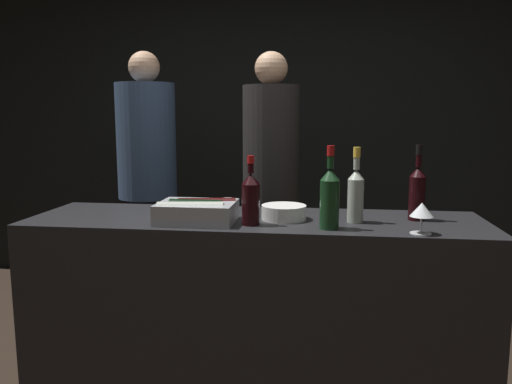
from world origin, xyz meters
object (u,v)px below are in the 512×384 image
red_wine_bottle_tall (252,197)px  candle_votive (228,203)px  wine_glass (422,211)px  person_in_hoodie (271,178)px  bowl_white (284,212)px  red_wine_bottle_burgundy (330,196)px  person_blond_tee (148,173)px  rose_wine_bottle (356,193)px  ice_bin_with_bottles (197,211)px  red_wine_bottle_black_foil (417,191)px

red_wine_bottle_tall → candle_votive: bearing=115.0°
wine_glass → candle_votive: (-0.89, 0.47, -0.07)m
wine_glass → person_in_hoodie: bearing=122.5°
bowl_white → wine_glass: 0.62m
wine_glass → red_wine_bottle_burgundy: (-0.37, 0.05, 0.05)m
bowl_white → candle_votive: bearing=141.0°
bowl_white → person_blond_tee: 1.45m
red_wine_bottle_burgundy → person_in_hoodie: (-0.36, 1.10, -0.06)m
rose_wine_bottle → candle_votive: bearing=156.7°
rose_wine_bottle → person_in_hoodie: size_ratio=0.19×
bowl_white → rose_wine_bottle: size_ratio=0.61×
ice_bin_with_bottles → red_wine_bottle_black_foil: size_ratio=0.99×
person_blond_tee → rose_wine_bottle: bearing=158.5°
red_wine_bottle_tall → rose_wine_bottle: bearing=14.3°
red_wine_bottle_burgundy → person_in_hoodie: bearing=108.2°
ice_bin_with_bottles → red_wine_bottle_burgundy: 0.60m
bowl_white → red_wine_bottle_black_foil: size_ratio=0.60×
red_wine_bottle_tall → bowl_white: bearing=46.3°
red_wine_bottle_burgundy → red_wine_bottle_tall: red_wine_bottle_burgundy is taller
red_wine_bottle_burgundy → candle_votive: bearing=140.8°
bowl_white → red_wine_bottle_burgundy: bearing=-39.5°
person_in_hoodie → person_blond_tee: 0.87m
red_wine_bottle_burgundy → red_wine_bottle_black_foil: red_wine_bottle_burgundy is taller
red_wine_bottle_burgundy → person_in_hoodie: person_in_hoodie is taller
red_wine_bottle_black_foil → red_wine_bottle_tall: (-0.74, -0.20, -0.01)m
rose_wine_bottle → red_wine_bottle_tall: (-0.46, -0.12, -0.01)m
bowl_white → red_wine_bottle_black_foil: 0.62m
candle_votive → person_in_hoodie: (0.16, 0.68, 0.05)m
red_wine_bottle_tall → person_in_hoodie: bearing=91.4°
wine_glass → person_blond_tee: size_ratio=0.07×
bowl_white → red_wine_bottle_tall: 0.21m
wine_glass → red_wine_bottle_tall: (-0.71, 0.08, 0.03)m
wine_glass → red_wine_bottle_black_foil: size_ratio=0.37×
bowl_white → red_wine_bottle_tall: size_ratio=0.68×
red_wine_bottle_tall → person_in_hoodie: size_ratio=0.17×
red_wine_bottle_burgundy → red_wine_bottle_tall: bearing=174.5°
bowl_white → red_wine_bottle_black_foil: bearing=6.1°
wine_glass → candle_votive: wine_glass is taller
rose_wine_bottle → person_blond_tee: 1.71m
red_wine_bottle_burgundy → wine_glass: bearing=-7.4°
bowl_white → wine_glass: wine_glass is taller
ice_bin_with_bottles → person_in_hoodie: size_ratio=0.19×
ice_bin_with_bottles → wine_glass: wine_glass is taller
red_wine_bottle_burgundy → person_blond_tee: bearing=135.8°
bowl_white → rose_wine_bottle: 0.34m
candle_votive → person_blond_tee: size_ratio=0.03×
red_wine_bottle_black_foil → person_in_hoodie: size_ratio=0.19×
ice_bin_with_bottles → red_wine_bottle_burgundy: bearing=-6.0°
candle_votive → rose_wine_bottle: 0.70m
bowl_white → red_wine_bottle_black_foil: red_wine_bottle_black_foil is taller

